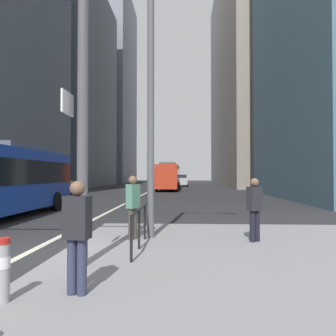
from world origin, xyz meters
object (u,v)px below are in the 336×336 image
Objects in this scene: car_receding_near at (177,179)px; bollard_left at (3,267)px; car_receding_far at (182,180)px; pedestrian_waiting at (133,204)px; pedestrian_walking at (77,231)px; city_bus_red_receding at (169,176)px; car_oncoming_mid at (54,186)px; street_lamp_post at (151,60)px; pedestrian_far at (255,206)px.

car_receding_near is 5.08× the size of bollard_left.
bollard_left is at bearing -91.31° from car_receding_near.
car_receding_far is 2.57× the size of pedestrian_waiting.
pedestrian_walking is at bearing -92.83° from pedestrian_waiting.
car_receding_near is at bearing 88.69° from bollard_left.
city_bus_red_receding is 36.51m from bollard_left.
car_oncoming_mid is 19.70m from pedestrian_waiting.
car_oncoming_mid reaches higher than pedestrian_waiting.
pedestrian_waiting is at bearing -145.34° from street_lamp_post.
car_receding_near is at bearing 90.21° from street_lamp_post.
city_bus_red_receding is 2.59× the size of car_receding_far.
city_bus_red_receding reaches higher than pedestrian_waiting.
car_oncoming_mid is 20.10m from street_lamp_post.
city_bus_red_receding is 13.03× the size of bollard_left.
bollard_left is at bearing -104.40° from pedestrian_waiting.
pedestrian_waiting reaches higher than pedestrian_far.
city_bus_red_receding is 6.66× the size of pedestrian_waiting.
street_lamp_post is at bearing 34.66° from pedestrian_waiting.
pedestrian_far is at bearing -83.43° from city_bus_red_receding.
city_bus_red_receding is 2.57× the size of car_receding_near.
city_bus_red_receding is 25.14m from car_receding_near.
pedestrian_walking is (9.10, -21.50, 0.11)m from car_oncoming_mid.
car_oncoming_mid and car_receding_far have the same top height.
city_bus_red_receding reaches higher than car_receding_far.
pedestrian_waiting is at bearing -91.67° from car_receding_far.
car_receding_far is 49.52m from bollard_left.
bollard_left is at bearing -92.85° from car_receding_far.
car_oncoming_mid is 0.56× the size of street_lamp_post.
car_receding_near is 57.12m from pedestrian_waiting.
car_receding_far is at bearing 82.62° from city_bus_red_receding.
street_lamp_post is (0.84, -31.67, 3.45)m from city_bus_red_receding.
city_bus_red_receding is at bearing -91.43° from car_receding_near.
pedestrian_far is at bearing -86.92° from car_receding_near.
city_bus_red_receding reaches higher than pedestrian_walking.
car_receding_far is at bearing 87.15° from bollard_left.
car_oncoming_mid and car_receding_near have the same top height.
car_receding_near reaches higher than bollard_left.
car_receding_near is (0.63, 25.12, -0.85)m from city_bus_red_receding.
street_lamp_post reaches higher than car_receding_near.
city_bus_red_receding is at bearing 90.66° from pedestrian_waiting.
car_oncoming_mid is 40.89m from car_receding_near.
car_receding_far is 49.13m from pedestrian_walking.
pedestrian_waiting is 4.14m from pedestrian_walking.
street_lamp_post is 6.87m from bollard_left.
car_oncoming_mid reaches higher than bollard_left.
street_lamp_post reaches higher than pedestrian_far.
bollard_left is at bearing -159.92° from pedestrian_walking.
car_receding_near is at bearing 88.57° from city_bus_red_receding.
pedestrian_walking is at bearing -67.06° from car_oncoming_mid.
pedestrian_waiting is at bearing -61.81° from car_oncoming_mid.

